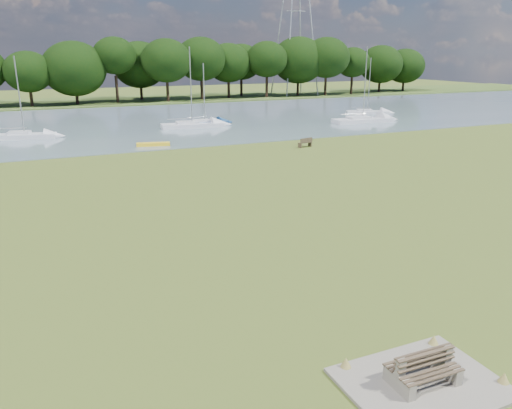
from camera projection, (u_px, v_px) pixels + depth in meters
name	position (u px, v px, depth m)	size (l,w,h in m)	color
ground	(233.00, 226.00, 25.71)	(220.00, 220.00, 0.00)	olive
river	(111.00, 124.00, 62.42)	(220.00, 40.00, 0.10)	slate
far_bank	(86.00, 103.00, 88.65)	(220.00, 20.00, 0.40)	#4C6626
concrete_pad	(422.00, 383.00, 13.46)	(4.20, 3.20, 0.10)	gray
bench_pair	(423.00, 369.00, 13.32)	(1.88, 1.12, 1.00)	gray
riverbank_bench	(305.00, 142.00, 46.97)	(1.51, 0.73, 0.90)	brown
kayak	(153.00, 144.00, 47.46)	(3.12, 0.73, 0.31)	yellow
tree_line	(91.00, 62.00, 83.55)	(146.15, 9.79, 11.84)	black
sailboat_1	(24.00, 134.00, 51.35)	(6.24, 2.97, 8.22)	silver
sailboat_2	(367.00, 111.00, 71.90)	(6.12, 3.90, 7.80)	silver
sailboat_4	(191.00, 124.00, 58.93)	(7.40, 2.69, 9.15)	silver
sailboat_5	(362.00, 119.00, 63.17)	(8.03, 2.68, 9.22)	silver
sailboat_6	(204.00, 122.00, 60.30)	(6.09, 2.75, 7.30)	navy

